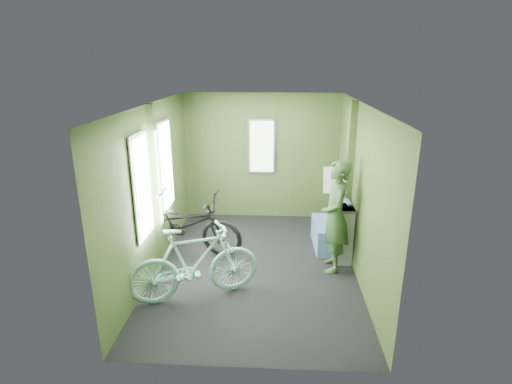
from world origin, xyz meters
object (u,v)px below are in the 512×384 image
Objects in this scene: bicycle_black at (185,253)px; passenger at (335,216)px; bench_seat at (330,232)px; bicycle_mint at (196,297)px; waste_box at (343,234)px.

passenger is at bearing -89.15° from bicycle_black.
bicycle_black is 2.10× the size of bench_seat.
waste_box reaches higher than bicycle_mint.
bicycle_black is at bearing -173.43° from bench_seat.
waste_box is (2.38, -0.11, 0.42)m from bicycle_black.
waste_box is at bearing -82.19° from bicycle_mint.
bicycle_mint is 2.14m from passenger.
bench_seat is (1.84, 1.55, 0.26)m from bicycle_mint.
bench_seat is at bearing 177.20° from passenger.
bench_seat is (-0.12, 0.45, -0.16)m from waste_box.
bicycle_mint is at bearing -150.84° from bicycle_black.
bicycle_black is at bearing -2.16° from bicycle_mint.
bench_seat reaches higher than waste_box.
waste_box is 0.50m from bench_seat.
passenger reaches higher than bicycle_mint.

